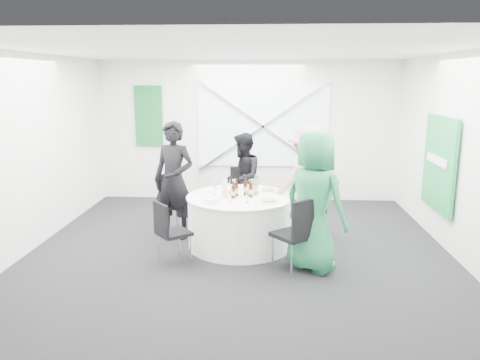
# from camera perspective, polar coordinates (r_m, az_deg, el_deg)

# --- Properties ---
(floor) EXTENTS (6.00, 6.00, 0.00)m
(floor) POSITION_cam_1_polar(r_m,az_deg,el_deg) (6.84, -0.10, -8.57)
(floor) COLOR black
(floor) RESTS_ON ground
(ceiling) EXTENTS (6.00, 6.00, 0.00)m
(ceiling) POSITION_cam_1_polar(r_m,az_deg,el_deg) (6.41, -0.11, 15.54)
(ceiling) COLOR white
(ceiling) RESTS_ON wall_back
(wall_back) EXTENTS (6.00, 0.00, 6.00)m
(wall_back) POSITION_cam_1_polar(r_m,az_deg,el_deg) (9.45, 0.98, 5.98)
(wall_back) COLOR silver
(wall_back) RESTS_ON floor
(wall_front) EXTENTS (6.00, 0.00, 6.00)m
(wall_front) POSITION_cam_1_polar(r_m,az_deg,el_deg) (3.56, -2.96, -4.62)
(wall_front) COLOR silver
(wall_front) RESTS_ON floor
(wall_left) EXTENTS (0.00, 6.00, 6.00)m
(wall_left) POSITION_cam_1_polar(r_m,az_deg,el_deg) (7.30, -24.37, 3.02)
(wall_left) COLOR silver
(wall_left) RESTS_ON floor
(wall_right) EXTENTS (0.00, 6.00, 6.00)m
(wall_right) POSITION_cam_1_polar(r_m,az_deg,el_deg) (6.98, 25.34, 2.56)
(wall_right) COLOR silver
(wall_right) RESTS_ON floor
(window_panel) EXTENTS (2.60, 0.03, 1.60)m
(window_panel) POSITION_cam_1_polar(r_m,az_deg,el_deg) (9.39, 2.81, 6.54)
(window_panel) COLOR silver
(window_panel) RESTS_ON wall_back
(window_brace_a) EXTENTS (2.63, 0.05, 1.84)m
(window_brace_a) POSITION_cam_1_polar(r_m,az_deg,el_deg) (9.35, 2.81, 6.52)
(window_brace_a) COLOR silver
(window_brace_a) RESTS_ON window_panel
(window_brace_b) EXTENTS (2.63, 0.05, 1.84)m
(window_brace_b) POSITION_cam_1_polar(r_m,az_deg,el_deg) (9.35, 2.81, 6.52)
(window_brace_b) COLOR silver
(window_brace_b) RESTS_ON window_panel
(green_banner) EXTENTS (0.55, 0.04, 1.20)m
(green_banner) POSITION_cam_1_polar(r_m,az_deg,el_deg) (9.66, -11.08, 7.68)
(green_banner) COLOR #136223
(green_banner) RESTS_ON wall_back
(green_sign) EXTENTS (0.05, 1.20, 1.40)m
(green_sign) POSITION_cam_1_polar(r_m,az_deg,el_deg) (7.54, 23.11, 1.86)
(green_sign) COLOR #1A903F
(green_sign) RESTS_ON wall_right
(banquet_table) EXTENTS (1.56, 1.56, 0.76)m
(banquet_table) POSITION_cam_1_polar(r_m,az_deg,el_deg) (6.91, 0.00, -5.03)
(banquet_table) COLOR white
(banquet_table) RESTS_ON floor
(chair_back) EXTENTS (0.44, 0.45, 0.94)m
(chair_back) POSITION_cam_1_polar(r_m,az_deg,el_deg) (8.03, 0.22, -1.29)
(chair_back) COLOR black
(chair_back) RESTS_ON floor
(chair_back_left) EXTENTS (0.59, 0.59, 0.96)m
(chair_back_left) POSITION_cam_1_polar(r_m,az_deg,el_deg) (7.53, -8.08, -2.23)
(chair_back_left) COLOR black
(chair_back_left) RESTS_ON floor
(chair_back_right) EXTENTS (0.58, 0.57, 0.99)m
(chair_back_right) POSITION_cam_1_polar(r_m,az_deg,el_deg) (7.24, 8.86, -2.69)
(chair_back_right) COLOR black
(chair_back_right) RESTS_ON floor
(chair_front_right) EXTENTS (0.63, 0.63, 0.98)m
(chair_front_right) POSITION_cam_1_polar(r_m,az_deg,el_deg) (5.95, 7.08, -5.98)
(chair_front_right) COLOR black
(chair_front_right) RESTS_ON floor
(chair_front_left) EXTENTS (0.55, 0.55, 0.85)m
(chair_front_left) POSITION_cam_1_polar(r_m,az_deg,el_deg) (6.28, -8.69, -5.84)
(chair_front_left) COLOR black
(chair_front_left) RESTS_ON floor
(person_man_back_left) EXTENTS (0.76, 0.62, 1.81)m
(person_man_back_left) POSITION_cam_1_polar(r_m,az_deg,el_deg) (7.24, -8.06, -0.04)
(person_man_back_left) COLOR black
(person_man_back_left) RESTS_ON floor
(person_man_back) EXTENTS (0.43, 0.76, 1.54)m
(person_man_back) POSITION_cam_1_polar(r_m,az_deg,el_deg) (8.00, 0.33, 0.27)
(person_man_back) COLOR black
(person_man_back) RESTS_ON floor
(person_woman_pink) EXTENTS (1.25, 0.86, 1.76)m
(person_woman_pink) POSITION_cam_1_polar(r_m,az_deg,el_deg) (7.11, 8.22, -0.48)
(person_woman_pink) COLOR #BA7881
(person_woman_pink) RESTS_ON floor
(person_woman_green) EXTENTS (1.05, 1.01, 1.82)m
(person_woman_green) POSITION_cam_1_polar(r_m,az_deg,el_deg) (6.01, 9.03, -2.59)
(person_woman_green) COLOR #217B48
(person_woman_green) RESTS_ON floor
(plate_back) EXTENTS (0.26, 0.26, 0.01)m
(plate_back) POSITION_cam_1_polar(r_m,az_deg,el_deg) (7.28, 0.86, -0.97)
(plate_back) COLOR white
(plate_back) RESTS_ON banquet_table
(plate_back_left) EXTENTS (0.29, 0.29, 0.01)m
(plate_back_left) POSITION_cam_1_polar(r_m,az_deg,el_deg) (7.07, -4.45, -1.41)
(plate_back_left) COLOR white
(plate_back_left) RESTS_ON banquet_table
(plate_back_right) EXTENTS (0.29, 0.29, 0.04)m
(plate_back_right) POSITION_cam_1_polar(r_m,az_deg,el_deg) (7.10, 3.47, -1.25)
(plate_back_right) COLOR white
(plate_back_right) RESTS_ON banquet_table
(plate_front_right) EXTENTS (0.29, 0.29, 0.04)m
(plate_front_right) POSITION_cam_1_polar(r_m,az_deg,el_deg) (6.49, 3.55, -2.56)
(plate_front_right) COLOR white
(plate_front_right) RESTS_ON banquet_table
(plate_front_left) EXTENTS (0.25, 0.25, 0.01)m
(plate_front_left) POSITION_cam_1_polar(r_m,az_deg,el_deg) (6.43, -3.59, -2.78)
(plate_front_left) COLOR white
(plate_front_left) RESTS_ON banquet_table
(napkin) EXTENTS (0.20, 0.19, 0.05)m
(napkin) POSITION_cam_1_polar(r_m,az_deg,el_deg) (6.43, -3.46, -2.50)
(napkin) COLOR white
(napkin) RESTS_ON plate_front_left
(beer_bottle_a) EXTENTS (0.06, 0.06, 0.26)m
(beer_bottle_a) POSITION_cam_1_polar(r_m,az_deg,el_deg) (6.78, -0.46, -1.16)
(beer_bottle_a) COLOR #3C1C0A
(beer_bottle_a) RESTS_ON banquet_table
(beer_bottle_b) EXTENTS (0.06, 0.06, 0.27)m
(beer_bottle_b) POSITION_cam_1_polar(r_m,az_deg,el_deg) (6.85, 0.67, -0.98)
(beer_bottle_b) COLOR #3C1C0A
(beer_bottle_b) RESTS_ON banquet_table
(beer_bottle_c) EXTENTS (0.06, 0.06, 0.26)m
(beer_bottle_c) POSITION_cam_1_polar(r_m,az_deg,el_deg) (6.72, 1.32, -1.29)
(beer_bottle_c) COLOR #3C1C0A
(beer_bottle_c) RESTS_ON banquet_table
(beer_bottle_d) EXTENTS (0.06, 0.06, 0.24)m
(beer_bottle_d) POSITION_cam_1_polar(r_m,az_deg,el_deg) (6.67, -0.83, -1.47)
(beer_bottle_d) COLOR #3C1C0A
(beer_bottle_d) RESTS_ON banquet_table
(green_water_bottle) EXTENTS (0.08, 0.08, 0.31)m
(green_water_bottle) POSITION_cam_1_polar(r_m,az_deg,el_deg) (6.84, 1.94, -0.86)
(green_water_bottle) COLOR green
(green_water_bottle) RESTS_ON banquet_table
(clear_water_bottle) EXTENTS (0.08, 0.08, 0.28)m
(clear_water_bottle) POSITION_cam_1_polar(r_m,az_deg,el_deg) (6.69, -1.89, -1.26)
(clear_water_bottle) COLOR silver
(clear_water_bottle) RESTS_ON banquet_table
(wine_glass_a) EXTENTS (0.07, 0.07, 0.17)m
(wine_glass_a) POSITION_cam_1_polar(r_m,az_deg,el_deg) (6.45, -1.21, -1.63)
(wine_glass_a) COLOR white
(wine_glass_a) RESTS_ON banquet_table
(wine_glass_b) EXTENTS (0.07, 0.07, 0.17)m
(wine_glass_b) POSITION_cam_1_polar(r_m,az_deg,el_deg) (7.13, 1.37, -0.29)
(wine_glass_b) COLOR white
(wine_glass_b) RESTS_ON banquet_table
(wine_glass_c) EXTENTS (0.07, 0.07, 0.17)m
(wine_glass_c) POSITION_cam_1_polar(r_m,az_deg,el_deg) (7.09, -1.75, -0.37)
(wine_glass_c) COLOR white
(wine_glass_c) RESTS_ON banquet_table
(wine_glass_d) EXTENTS (0.07, 0.07, 0.17)m
(wine_glass_d) POSITION_cam_1_polar(r_m,az_deg,el_deg) (7.12, -0.72, -0.30)
(wine_glass_d) COLOR white
(wine_glass_d) RESTS_ON banquet_table
(wine_glass_e) EXTENTS (0.07, 0.07, 0.17)m
(wine_glass_e) POSITION_cam_1_polar(r_m,az_deg,el_deg) (6.44, 0.92, -1.66)
(wine_glass_e) COLOR white
(wine_glass_e) RESTS_ON banquet_table
(wine_glass_f) EXTENTS (0.07, 0.07, 0.17)m
(wine_glass_f) POSITION_cam_1_polar(r_m,az_deg,el_deg) (7.03, 2.17, -0.47)
(wine_glass_f) COLOR white
(wine_glass_f) RESTS_ON banquet_table
(wine_glass_g) EXTENTS (0.07, 0.07, 0.17)m
(wine_glass_g) POSITION_cam_1_polar(r_m,az_deg,el_deg) (6.90, -3.12, -0.72)
(wine_glass_g) COLOR white
(wine_glass_g) RESTS_ON banquet_table
(fork_a) EXTENTS (0.11, 0.12, 0.01)m
(fork_a) POSITION_cam_1_polar(r_m,az_deg,el_deg) (6.31, 2.37, -3.09)
(fork_a) COLOR silver
(fork_a) RESTS_ON banquet_table
(knife_a) EXTENTS (0.11, 0.12, 0.01)m
(knife_a) POSITION_cam_1_polar(r_m,az_deg,el_deg) (6.58, 4.51, -2.49)
(knife_a) COLOR silver
(knife_a) RESTS_ON banquet_table
(fork_b) EXTENTS (0.10, 0.13, 0.01)m
(fork_b) POSITION_cam_1_polar(r_m,az_deg,el_deg) (7.27, -2.57, -1.03)
(fork_b) COLOR silver
(fork_b) RESTS_ON banquet_table
(knife_b) EXTENTS (0.10, 0.13, 0.01)m
(knife_b) POSITION_cam_1_polar(r_m,az_deg,el_deg) (7.03, -4.36, -1.52)
(knife_b) COLOR silver
(knife_b) RESTS_ON banquet_table
(fork_c) EXTENTS (0.15, 0.02, 0.01)m
(fork_c) POSITION_cam_1_polar(r_m,az_deg,el_deg) (7.34, 1.44, -0.91)
(fork_c) COLOR silver
(fork_c) RESTS_ON banquet_table
(knife_c) EXTENTS (0.15, 0.02, 0.01)m
(knife_c) POSITION_cam_1_polar(r_m,az_deg,el_deg) (7.34, -1.20, -0.89)
(knife_c) COLOR silver
(knife_c) RESTS_ON banquet_table
(fork_d) EXTENTS (0.11, 0.12, 0.01)m
(fork_d) POSITION_cam_1_polar(r_m,az_deg,el_deg) (6.62, -4.65, -2.39)
(fork_d) COLOR silver
(fork_d) RESTS_ON banquet_table
(knife_d) EXTENTS (0.11, 0.12, 0.01)m
(knife_d) POSITION_cam_1_polar(r_m,az_deg,el_deg) (6.35, -2.90, -3.01)
(knife_d) COLOR silver
(knife_d) RESTS_ON banquet_table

